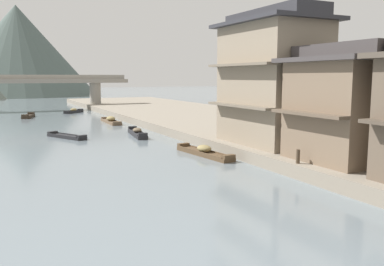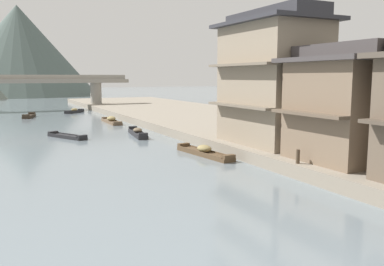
{
  "view_description": "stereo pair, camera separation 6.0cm",
  "coord_description": "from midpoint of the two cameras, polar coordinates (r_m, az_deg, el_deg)",
  "views": [
    {
      "loc": [
        -7.42,
        -1.37,
        5.19
      ],
      "look_at": [
        2.89,
        19.77,
        1.95
      ],
      "focal_mm": 38.23,
      "sensor_mm": 36.0,
      "label": 1
    },
    {
      "loc": [
        -7.37,
        -1.39,
        5.19
      ],
      "look_at": [
        2.89,
        19.77,
        1.95
      ],
      "focal_mm": 38.23,
      "sensor_mm": 36.0,
      "label": 2
    }
  ],
  "objects": [
    {
      "name": "riverbank_right",
      "position": [
        38.98,
        9.69,
        0.64
      ],
      "size": [
        18.0,
        110.0,
        0.75
      ],
      "primitive_type": "cube",
      "color": "gray",
      "rests_on": "ground"
    },
    {
      "name": "boat_moored_nearest",
      "position": [
        27.16,
        1.65,
        -2.68
      ],
      "size": [
        1.59,
        5.66,
        0.71
      ],
      "color": "brown",
      "rests_on": "ground"
    },
    {
      "name": "boat_moored_second",
      "position": [
        47.29,
        -11.29,
        1.69
      ],
      "size": [
        1.18,
        5.88,
        0.75
      ],
      "color": "brown",
      "rests_on": "ground"
    },
    {
      "name": "boat_moored_third",
      "position": [
        61.82,
        -16.21,
        2.94
      ],
      "size": [
        3.26,
        3.4,
        0.67
      ],
      "color": "#232326",
      "rests_on": "ground"
    },
    {
      "name": "boat_moored_far",
      "position": [
        56.45,
        -21.9,
        2.2
      ],
      "size": [
        1.95,
        3.76,
        0.55
      ],
      "color": "#33281E",
      "rests_on": "ground"
    },
    {
      "name": "boat_midriver_drifting",
      "position": [
        36.52,
        -7.69,
        -0.0
      ],
      "size": [
        1.52,
        5.24,
        0.72
      ],
      "color": "#232326",
      "rests_on": "ground"
    },
    {
      "name": "boat_midriver_upstream",
      "position": [
        36.52,
        -17.14,
        -0.45
      ],
      "size": [
        2.8,
        4.3,
        0.41
      ],
      "color": "#232326",
      "rests_on": "ground"
    },
    {
      "name": "house_waterfront_second",
      "position": [
        23.09,
        20.57,
        3.81
      ],
      "size": [
        5.7,
        5.82,
        6.14
      ],
      "color": "#75604C",
      "rests_on": "riverbank_right"
    },
    {
      "name": "house_waterfront_tall",
      "position": [
        27.84,
        11.03,
        7.41
      ],
      "size": [
        5.7,
        7.72,
        8.74
      ],
      "color": "gray",
      "rests_on": "riverbank_right"
    },
    {
      "name": "mooring_post_dock_mid",
      "position": [
        21.78,
        14.49,
        -3.19
      ],
      "size": [
        0.2,
        0.2,
        0.73
      ],
      "primitive_type": "cylinder",
      "color": "#473828",
      "rests_on": "riverbank_right"
    },
    {
      "name": "stone_bridge",
      "position": [
        68.47,
        -19.93,
        6.08
      ],
      "size": [
        26.4,
        2.4,
        5.51
      ],
      "color": "gray",
      "rests_on": "ground"
    },
    {
      "name": "hill_far_west",
      "position": [
        126.83,
        -23.14,
        10.53
      ],
      "size": [
        42.58,
        42.58,
        25.0
      ],
      "primitive_type": "cone",
      "color": "#4C5B56",
      "rests_on": "ground"
    }
  ]
}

